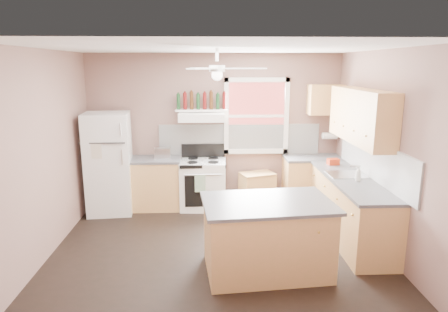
{
  "coord_description": "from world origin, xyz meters",
  "views": [
    {
      "loc": [
        -0.12,
        -5.13,
        2.49
      ],
      "look_at": [
        0.1,
        0.3,
        1.25
      ],
      "focal_mm": 32.0,
      "sensor_mm": 36.0,
      "label": 1
    }
  ],
  "objects_px": {
    "toaster": "(162,153)",
    "cart": "(257,189)",
    "refrigerator": "(109,163)",
    "island": "(267,238)",
    "stove": "(203,184)"
  },
  "relations": [
    {
      "from": "toaster",
      "to": "cart",
      "type": "height_order",
      "value": "toaster"
    },
    {
      "from": "refrigerator",
      "to": "island",
      "type": "relative_size",
      "value": 1.18
    },
    {
      "from": "toaster",
      "to": "island",
      "type": "bearing_deg",
      "value": -64.5
    },
    {
      "from": "refrigerator",
      "to": "toaster",
      "type": "bearing_deg",
      "value": 6.14
    },
    {
      "from": "toaster",
      "to": "island",
      "type": "relative_size",
      "value": 0.19
    },
    {
      "from": "toaster",
      "to": "stove",
      "type": "xyz_separation_m",
      "value": [
        0.71,
        -0.05,
        -0.56
      ]
    },
    {
      "from": "toaster",
      "to": "cart",
      "type": "xyz_separation_m",
      "value": [
        1.68,
        0.04,
        -0.7
      ]
    },
    {
      "from": "refrigerator",
      "to": "toaster",
      "type": "xyz_separation_m",
      "value": [
        0.89,
        0.18,
        0.13
      ]
    },
    {
      "from": "refrigerator",
      "to": "cart",
      "type": "bearing_deg",
      "value": -0.38
    },
    {
      "from": "stove",
      "to": "cart",
      "type": "distance_m",
      "value": 0.99
    },
    {
      "from": "refrigerator",
      "to": "stove",
      "type": "height_order",
      "value": "refrigerator"
    },
    {
      "from": "toaster",
      "to": "stove",
      "type": "distance_m",
      "value": 0.91
    },
    {
      "from": "cart",
      "to": "toaster",
      "type": "bearing_deg",
      "value": 163.45
    },
    {
      "from": "cart",
      "to": "island",
      "type": "distance_m",
      "value": 2.39
    },
    {
      "from": "cart",
      "to": "island",
      "type": "xyz_separation_m",
      "value": [
        -0.17,
        -2.38,
        0.14
      ]
    }
  ]
}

